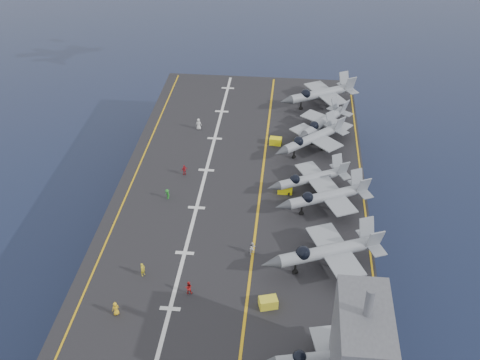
{
  "coord_description": "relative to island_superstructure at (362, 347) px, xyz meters",
  "views": [
    {
      "loc": [
        7.2,
        -69.15,
        63.44
      ],
      "look_at": [
        0.0,
        4.0,
        13.0
      ],
      "focal_mm": 45.0,
      "sensor_mm": 36.0,
      "label": 1
    }
  ],
  "objects": [
    {
      "name": "tow_cart_a",
      "position": [
        -9.42,
        11.53,
        -6.85
      ],
      "size": [
        2.46,
        1.96,
        1.29
      ],
      "primitive_type": null,
      "color": "yellow",
      "rests_on": "flight_deck"
    },
    {
      "name": "fighter_jet_3",
      "position": [
        -2.28,
        19.23,
        -4.74
      ],
      "size": [
        18.75,
        15.91,
        5.52
      ],
      "primitive_type": null,
      "color": "#9DA4AC",
      "rests_on": "flight_deck"
    },
    {
      "name": "tow_cart_b",
      "position": [
        -8.27,
        35.18,
        -6.84
      ],
      "size": [
        2.21,
        1.44,
        1.32
      ],
      "primitive_type": null,
      "color": "yellow",
      "rests_on": "flight_deck"
    },
    {
      "name": "flight_deck",
      "position": [
        -15.0,
        30.0,
        -7.7
      ],
      "size": [
        38.0,
        92.0,
        0.4
      ],
      "primitive_type": "cube",
      "color": "black",
      "rests_on": "hull"
    },
    {
      "name": "crew_4",
      "position": [
        -24.23,
        38.42,
        -6.62
      ],
      "size": [
        1.27,
        1.12,
        1.76
      ],
      "primitive_type": "imported",
      "color": "red",
      "rests_on": "flight_deck"
    },
    {
      "name": "fighter_jet_7",
      "position": [
        -2.27,
        53.8,
        -5.13
      ],
      "size": [
        15.25,
        16.4,
        4.74
      ],
      "primitive_type": null,
      "color": "gray",
      "rests_on": "flight_deck"
    },
    {
      "name": "ground",
      "position": [
        -15.0,
        30.0,
        -17.9
      ],
      "size": [
        500.0,
        500.0,
        0.0
      ],
      "primitive_type": "plane",
      "color": "#142135",
      "rests_on": "ground"
    },
    {
      "name": "deck_edge_port",
      "position": [
        -32.0,
        30.0,
        -7.48
      ],
      "size": [
        0.25,
        90.0,
        0.02
      ],
      "primitive_type": "cube",
      "color": "gold",
      "rests_on": "flight_deck"
    },
    {
      "name": "fighter_jet_8",
      "position": [
        -2.57,
        64.33,
        -4.83
      ],
      "size": [
        18.4,
        16.46,
        5.33
      ],
      "primitive_type": null,
      "color": "gray",
      "rests_on": "flight_deck"
    },
    {
      "name": "island_superstructure",
      "position": [
        0.0,
        0.0,
        0.0
      ],
      "size": [
        5.0,
        10.0,
        15.0
      ],
      "primitive_type": null,
      "color": "#56595E",
      "rests_on": "flight_deck"
    },
    {
      "name": "hull",
      "position": [
        -15.0,
        30.0,
        -12.9
      ],
      "size": [
        36.0,
        90.0,
        10.0
      ],
      "primitive_type": "cube",
      "color": "#56595E",
      "rests_on": "ground"
    },
    {
      "name": "fighter_jet_4",
      "position": [
        -2.14,
        31.54,
        -5.02
      ],
      "size": [
        16.99,
        14.72,
        4.96
      ],
      "primitive_type": null,
      "color": "#8C939C",
      "rests_on": "flight_deck"
    },
    {
      "name": "crew_3",
      "position": [
        -25.65,
        31.84,
        -6.69
      ],
      "size": [
        1.14,
        1.16,
        1.63
      ],
      "primitive_type": "imported",
      "color": "#228D26",
      "rests_on": "flight_deck"
    },
    {
      "name": "crew_1",
      "position": [
        -25.48,
        15.35,
        -6.54
      ],
      "size": [
        1.24,
        1.38,
        1.92
      ],
      "primitive_type": "imported",
      "color": "gold",
      "rests_on": "flight_deck"
    },
    {
      "name": "deck_edge_stbd",
      "position": [
        3.5,
        30.0,
        -7.48
      ],
      "size": [
        0.25,
        90.0,
        0.02
      ],
      "primitive_type": "cube",
      "color": "gold",
      "rests_on": "flight_deck"
    },
    {
      "name": "crew_0",
      "position": [
        -27.11,
        8.56,
        -6.58
      ],
      "size": [
        1.32,
        1.29,
        1.85
      ],
      "primitive_type": "imported",
      "color": "yellow",
      "rests_on": "flight_deck"
    },
    {
      "name": "fighter_jet_1",
      "position": [
        -2.93,
        2.93,
        -5.28
      ],
      "size": [
        14.37,
        11.18,
        4.43
      ],
      "primitive_type": null,
      "color": "gray",
      "rests_on": "flight_deck"
    },
    {
      "name": "crew_7",
      "position": [
        -12.02,
        20.8,
        -6.57
      ],
      "size": [
        1.25,
        1.34,
        1.85
      ],
      "primitive_type": "imported",
      "color": "silver",
      "rests_on": "flight_deck"
    },
    {
      "name": "landing_centerline",
      "position": [
        -21.0,
        30.0,
        -7.48
      ],
      "size": [
        0.5,
        90.0,
        0.02
      ],
      "primitive_type": "cube",
      "color": "silver",
      "rests_on": "flight_deck"
    },
    {
      "name": "crew_5",
      "position": [
        -24.25,
        53.01,
        -6.47
      ],
      "size": [
        1.33,
        0.97,
        2.07
      ],
      "primitive_type": "imported",
      "color": "silver",
      "rests_on": "flight_deck"
    },
    {
      "name": "foul_line",
      "position": [
        -12.0,
        30.0,
        -7.48
      ],
      "size": [
        0.35,
        90.0,
        0.02
      ],
      "primitive_type": "cube",
      "color": "gold",
      "rests_on": "flight_deck"
    },
    {
      "name": "tow_cart_c",
      "position": [
        -10.4,
        49.17,
        -6.9
      ],
      "size": [
        2.13,
        1.5,
        1.21
      ],
      "primitive_type": null,
      "color": "yellow",
      "rests_on": "flight_deck"
    },
    {
      "name": "crew_2",
      "position": [
        -19.2,
        12.81,
        -6.58
      ],
      "size": [
        1.15,
        0.81,
        1.83
      ],
      "primitive_type": "imported",
      "color": "#B21919",
      "rests_on": "flight_deck"
    },
    {
      "name": "fighter_jet_5",
      "position": [
        -4.3,
        36.25,
        -5.24
      ],
      "size": [
        15.57,
        13.69,
        4.53
      ],
      "primitive_type": null,
      "color": "gray",
      "rests_on": "flight_deck"
    },
    {
      "name": "fighter_jet_6",
      "position": [
        -4.27,
        47.73,
        -4.99
      ],
      "size": [
        17.09,
        16.95,
        5.02
      ],
      "primitive_type": null,
      "color": "gray",
      "rests_on": "flight_deck"
    }
  ]
}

